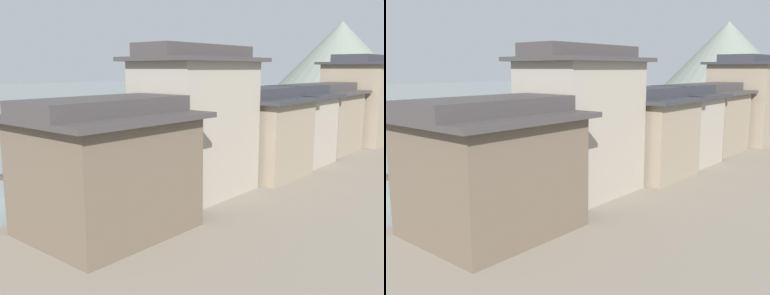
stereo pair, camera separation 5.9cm
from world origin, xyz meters
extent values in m
cube|color=brown|center=(5.40, 39.21, 0.10)|extent=(1.46, 4.10, 0.20)
cube|color=brown|center=(5.59, 41.06, 0.29)|extent=(0.98, 0.46, 0.18)
cube|color=brown|center=(5.21, 37.37, 0.29)|extent=(0.98, 0.46, 0.18)
cube|color=brown|center=(4.92, 39.26, 0.24)|extent=(0.44, 3.50, 0.08)
cube|color=brown|center=(5.88, 39.16, 0.24)|extent=(0.44, 3.50, 0.08)
ellipsoid|color=#4C6B42|center=(5.40, 39.21, 0.46)|extent=(1.08, 1.42, 0.52)
cube|color=brown|center=(3.53, 56.78, 0.12)|extent=(3.26, 3.72, 0.25)
cube|color=brown|center=(2.36, 55.34, 0.36)|extent=(0.90, 0.82, 0.22)
cube|color=brown|center=(4.69, 58.22, 0.36)|extent=(0.90, 0.82, 0.22)
cube|color=brown|center=(3.87, 56.51, 0.29)|extent=(2.26, 2.77, 0.08)
cube|color=brown|center=(3.18, 57.06, 0.29)|extent=(2.26, 2.77, 0.08)
cube|color=#33281E|center=(5.43, 17.65, 0.12)|extent=(1.90, 3.87, 0.23)
cube|color=#33281E|center=(5.80, 19.32, 0.34)|extent=(1.07, 0.57, 0.21)
cube|color=#33281E|center=(5.06, 15.98, 0.34)|extent=(1.07, 0.57, 0.21)
cube|color=#33281E|center=(4.92, 17.76, 0.27)|extent=(0.77, 3.15, 0.08)
cube|color=#33281E|center=(5.94, 17.54, 0.27)|extent=(0.77, 3.15, 0.08)
cube|color=#423328|center=(-6.53, 18.97, 0.12)|extent=(4.03, 3.56, 0.25)
cube|color=#423328|center=(-4.98, 20.23, 0.36)|extent=(0.90, 0.99, 0.22)
cube|color=#423328|center=(-8.08, 17.71, 0.36)|extent=(0.90, 0.99, 0.22)
cube|color=#423328|center=(-6.85, 19.36, 0.29)|extent=(3.00, 2.46, 0.08)
cube|color=#423328|center=(-6.21, 18.57, 0.29)|extent=(3.00, 2.46, 0.08)
cube|color=brown|center=(4.76, 29.79, 0.11)|extent=(1.58, 3.53, 0.22)
cube|color=brown|center=(4.50, 31.33, 0.32)|extent=(0.97, 0.51, 0.20)
cube|color=brown|center=(5.02, 28.26, 0.32)|extent=(0.97, 0.51, 0.20)
cube|color=brown|center=(4.29, 29.71, 0.26)|extent=(0.56, 2.88, 0.08)
cube|color=brown|center=(5.23, 29.87, 0.26)|extent=(0.56, 2.88, 0.08)
cube|color=brown|center=(11.30, 1.61, 3.48)|extent=(5.91, 6.74, 5.20)
cube|color=#4D4135|center=(7.99, 1.61, 3.48)|extent=(0.70, 6.74, 0.16)
cube|color=#3D3838|center=(11.30, 1.61, 6.20)|extent=(6.81, 7.64, 0.24)
cube|color=#3D3838|center=(11.30, 1.61, 6.67)|extent=(3.55, 7.64, 0.70)
cube|color=gray|center=(10.58, 8.93, 4.78)|extent=(4.47, 6.82, 7.80)
cube|color=gray|center=(7.99, 8.93, 3.48)|extent=(0.70, 6.82, 0.16)
cube|color=gray|center=(7.99, 8.93, 6.08)|extent=(0.70, 6.82, 0.16)
cube|color=#3D3838|center=(10.58, 8.93, 8.80)|extent=(5.37, 7.72, 0.24)
cube|color=#3D3838|center=(10.58, 8.93, 9.27)|extent=(2.68, 7.72, 0.70)
cube|color=gray|center=(11.04, 15.54, 3.48)|extent=(5.38, 5.55, 5.20)
cube|color=#6E6151|center=(7.99, 15.54, 3.48)|extent=(0.70, 5.55, 0.16)
cube|color=#2D2D33|center=(11.04, 15.54, 6.20)|extent=(6.28, 6.45, 0.24)
cube|color=#2D2D33|center=(11.04, 15.54, 6.67)|extent=(3.23, 6.45, 0.70)
cube|color=gray|center=(10.89, 21.04, 3.48)|extent=(5.09, 4.50, 5.20)
cube|color=gray|center=(7.99, 21.04, 3.48)|extent=(0.70, 4.50, 0.16)
cube|color=#2D2D33|center=(10.89, 21.04, 6.20)|extent=(5.99, 5.40, 0.24)
cube|color=#2D2D33|center=(10.89, 21.04, 6.67)|extent=(3.05, 5.40, 0.70)
cube|color=gray|center=(10.72, 27.23, 3.48)|extent=(4.76, 6.01, 5.20)
cube|color=#6E6151|center=(7.99, 27.23, 3.48)|extent=(0.70, 6.01, 0.16)
cube|color=#3D3838|center=(10.72, 27.23, 6.20)|extent=(5.66, 6.91, 0.24)
cube|color=#3D3838|center=(10.72, 27.23, 6.67)|extent=(2.85, 6.91, 0.70)
cube|color=gray|center=(11.25, 34.00, 4.78)|extent=(5.82, 6.19, 7.80)
cube|color=#6E6151|center=(7.99, 34.00, 3.48)|extent=(0.70, 6.19, 0.16)
cube|color=#6E6151|center=(7.99, 34.00, 6.08)|extent=(0.70, 6.19, 0.16)
cube|color=#2D2D33|center=(11.25, 34.00, 8.80)|extent=(6.72, 7.09, 0.24)
cube|color=#2D2D33|center=(11.25, 34.00, 9.27)|extent=(3.49, 7.09, 0.70)
cube|color=gray|center=(0.00, 75.42, 4.52)|extent=(23.58, 2.40, 0.60)
cylinder|color=gray|center=(-7.07, 75.42, 2.11)|extent=(1.80, 1.80, 4.22)
cube|color=gray|center=(0.00, 76.42, 5.17)|extent=(23.58, 0.30, 0.70)
cone|color=slate|center=(-16.55, 98.91, 9.96)|extent=(38.79, 38.79, 19.93)
camera|label=1|loc=(26.74, -10.69, 8.29)|focal=40.81mm
camera|label=2|loc=(26.79, -10.65, 8.29)|focal=40.81mm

